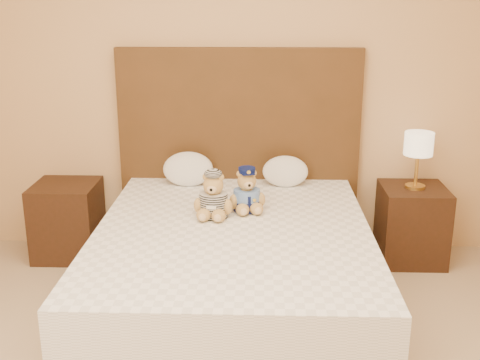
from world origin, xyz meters
The scene contains 10 objects.
room_walls centered at (0.00, 0.46, 1.81)m, with size 4.04×4.52×2.72m.
bed centered at (0.00, 1.20, 0.28)m, with size 1.60×2.00×0.55m.
headboard centered at (0.00, 2.21, 0.75)m, with size 1.75×0.08×1.50m, color #4C2E16.
nightstand_left centered at (-1.25, 2.00, 0.28)m, with size 0.45×0.45×0.55m, color #341B10.
nightstand_right centered at (1.25, 2.00, 0.28)m, with size 0.45×0.45×0.55m, color #341B10.
lamp centered at (1.25, 2.00, 0.85)m, with size 0.20×0.20×0.40m.
teddy_police centered at (0.07, 1.49, 0.69)m, with size 0.24×0.23×0.28m, color #B08444, non-canonical shape.
teddy_prisoner centered at (-0.13, 1.38, 0.69)m, with size 0.25×0.24×0.28m, color #B08444, non-canonical shape.
pillow_left centered at (-0.36, 2.03, 0.68)m, with size 0.36×0.23×0.25m, color white.
pillow_right centered at (0.34, 2.03, 0.66)m, with size 0.32×0.21×0.23m, color white.
Camera 1 is at (0.15, -2.07, 1.85)m, focal length 45.00 mm.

